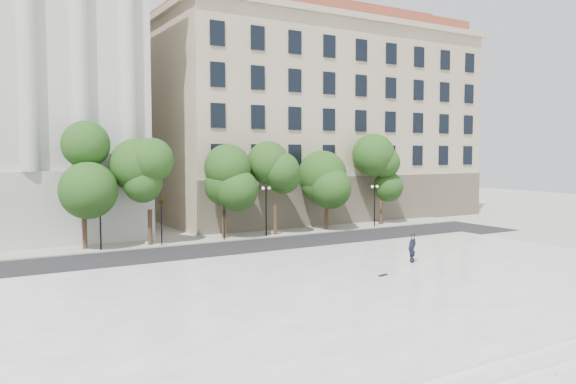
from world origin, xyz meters
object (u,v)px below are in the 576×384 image
Objects in this scene: traffic_light_west at (161,200)px; skateboard at (383,275)px; traffic_light_east at (224,197)px; person_lying at (412,259)px.

traffic_light_west is 6.02× the size of skateboard.
traffic_light_east is 17.64m from person_lying.
traffic_light_west is 0.99× the size of traffic_light_east.
skateboard is (6.83, -18.50, -3.21)m from traffic_light_west.
skateboard is (-4.09, -2.03, -0.21)m from person_lying.
person_lying is (10.92, -16.47, -3.00)m from traffic_light_west.
skateboard is at bearing -85.43° from traffic_light_east.
person_lying reaches higher than skateboard.
person_lying is 2.61× the size of skateboard.
person_lying is (5.57, -16.47, -3.02)m from traffic_light_east.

